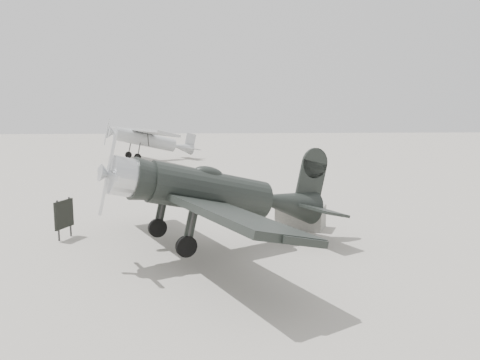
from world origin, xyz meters
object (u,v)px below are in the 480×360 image
(lowwing_monoplane, at_px, (220,194))
(equipment_block, at_px, (301,217))
(highwing_monoplane, at_px, (149,137))
(sign_board, at_px, (64,215))

(lowwing_monoplane, bearing_deg, equipment_block, 16.59)
(lowwing_monoplane, distance_m, highwing_monoplane, 29.18)
(equipment_block, distance_m, sign_board, 8.67)
(lowwing_monoplane, distance_m, sign_board, 5.83)
(lowwing_monoplane, relative_size, sign_board, 7.42)
(sign_board, bearing_deg, lowwing_monoplane, 1.13)
(equipment_block, bearing_deg, lowwing_monoplane, -139.08)
(highwing_monoplane, height_order, equipment_block, highwing_monoplane)
(highwing_monoplane, distance_m, sign_board, 26.78)
(highwing_monoplane, relative_size, sign_board, 8.09)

